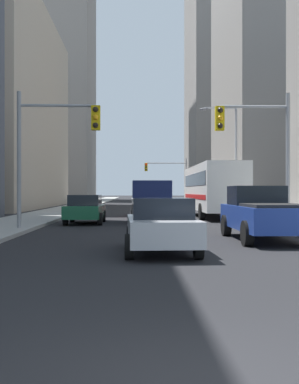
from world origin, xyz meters
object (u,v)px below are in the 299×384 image
Objects in this scene: sedan_silver at (161,225)px; traffic_signal_near_left at (54,137)px; traffic_signal_far_right at (168,173)px; traffic_signal_near_right at (257,138)px; sedan_green at (85,209)px; sedan_red at (146,205)px; city_bus at (213,188)px; pickup_truck_blue at (262,213)px; cargo_van_navy at (150,199)px.

traffic_signal_near_left reaches higher than sedan_silver.
traffic_signal_near_right is at bearing -88.55° from traffic_signal_far_right.
traffic_signal_near_left is 1.00× the size of traffic_signal_near_right.
sedan_green is 8.63m from sedan_red.
city_bus is at bearing 76.44° from sedan_silver.
pickup_truck_blue is 1.03× the size of cargo_van_navy.
cargo_van_navy reaches higher than sedan_silver.
cargo_van_navy is 3.76m from sedan_green.
sedan_green is 37.54m from traffic_signal_far_right.
sedan_silver is 9.18m from traffic_signal_near_left.
city_bus is 2.73× the size of sedan_red.
cargo_van_navy reaches higher than sedan_red.
pickup_truck_blue is at bearing -77.63° from sedan_red.
sedan_red is 13.80m from traffic_signal_near_right.
traffic_signal_near_left and traffic_signal_far_right have the same top height.
traffic_signal_near_left is at bearing 180.00° from traffic_signal_near_right.
traffic_signal_near_left is 42.15m from traffic_signal_far_right.
cargo_van_navy is at bearing 126.54° from traffic_signal_near_right.
traffic_signal_far_right is (3.48, 28.82, 3.35)m from sedan_red.
sedan_red is (0.05, 20.11, 0.00)m from sedan_silver.
city_bus is at bearing -88.32° from traffic_signal_far_right.
traffic_signal_near_right reaches higher than pickup_truck_blue.
traffic_signal_far_right reaches higher than sedan_red.
pickup_truck_blue is 11.28m from sedan_green.
traffic_signal_far_right reaches higher than sedan_silver.
traffic_signal_near_left reaches higher than pickup_truck_blue.
city_bus is 10.01m from sedan_green.
sedan_silver is (-3.72, -3.39, -0.16)m from pickup_truck_blue.
sedan_green is at bearing 149.39° from traffic_signal_near_right.
sedan_silver is at bearing -137.70° from pickup_truck_blue.
sedan_green is at bearing -141.47° from city_bus.
sedan_green is (-3.48, -1.31, -0.52)m from cargo_van_navy.
pickup_truck_blue is 1.27× the size of sedan_silver.
sedan_green is at bearing 79.76° from traffic_signal_near_left.
pickup_truck_blue is at bearing -89.77° from traffic_signal_far_right.
sedan_silver is (-0.14, -13.49, -0.52)m from cargo_van_navy.
pickup_truck_blue reaches higher than sedan_silver.
sedan_silver is 0.71× the size of traffic_signal_near_right.
traffic_signal_near_right is at bearing -89.20° from city_bus.
sedan_green is 0.71× the size of traffic_signal_far_right.
sedan_silver is 20.11m from sedan_red.
sedan_green is at bearing -113.20° from sedan_red.
sedan_green is (-3.35, 12.18, 0.00)m from sedan_silver.
traffic_signal_near_right is at bearing 78.10° from pickup_truck_blue.
cargo_van_navy is 7.89m from traffic_signal_near_left.
traffic_signal_near_right reaches higher than city_bus.
cargo_van_navy is 0.87× the size of traffic_signal_far_right.
pickup_truck_blue is 10.73m from cargo_van_navy.
pickup_truck_blue is 9.44m from traffic_signal_near_left.
traffic_signal_far_right is at bearing 79.39° from sedan_green.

